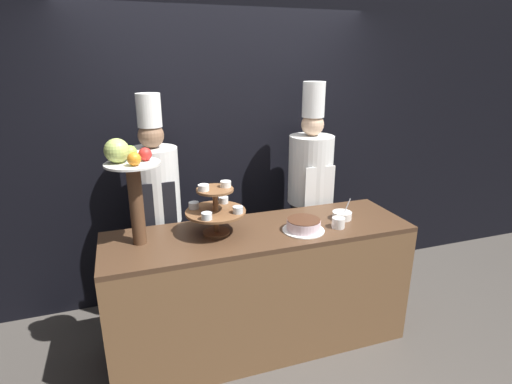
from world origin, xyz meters
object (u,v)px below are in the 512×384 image
at_px(cake_round, 304,225).
at_px(chef_center_left, 310,186).
at_px(chef_left, 157,205).
at_px(fruit_pedestal, 130,174).
at_px(tiered_stand, 216,208).
at_px(serving_bowl_near, 342,215).
at_px(cup_white, 338,223).

xyz_separation_m(cake_round, chef_center_left, (0.38, 0.68, 0.05)).
bearing_deg(chef_left, cake_round, -35.77).
bearing_deg(chef_center_left, fruit_pedestal, -161.48).
distance_m(chef_left, chef_center_left, 1.32).
bearing_deg(fruit_pedestal, chef_center_left, 18.52).
xyz_separation_m(chef_left, chef_center_left, (1.32, 0.00, 0.02)).
bearing_deg(fruit_pedestal, tiered_stand, -2.55).
height_order(fruit_pedestal, chef_center_left, chef_center_left).
bearing_deg(chef_center_left, serving_bowl_near, -90.79).
bearing_deg(tiered_stand, chef_left, 123.59).
height_order(tiered_stand, cake_round, tiered_stand).
bearing_deg(cup_white, cake_round, 173.34).
height_order(tiered_stand, chef_center_left, chef_center_left).
bearing_deg(cake_round, fruit_pedestal, 171.12).
height_order(serving_bowl_near, chef_left, chef_left).
height_order(tiered_stand, cup_white, tiered_stand).
xyz_separation_m(tiered_stand, serving_bowl_near, (0.96, -0.04, -0.16)).
distance_m(fruit_pedestal, cup_white, 1.46).
bearing_deg(chef_center_left, tiered_stand, -151.51).
bearing_deg(serving_bowl_near, cup_white, -128.85).
distance_m(tiered_stand, cake_round, 0.63).
bearing_deg(cake_round, chef_left, 144.23).
height_order(tiered_stand, fruit_pedestal, fruit_pedestal).
xyz_separation_m(tiered_stand, chef_center_left, (0.97, 0.52, -0.10)).
distance_m(tiered_stand, cup_white, 0.88).
distance_m(tiered_stand, chef_left, 0.64).
bearing_deg(cup_white, chef_center_left, 80.48).
bearing_deg(cup_white, fruit_pedestal, 171.53).
xyz_separation_m(fruit_pedestal, cup_white, (1.38, -0.21, -0.43)).
relative_size(cup_white, chef_left, 0.05).
bearing_deg(fruit_pedestal, chef_left, 70.17).
bearing_deg(cup_white, serving_bowl_near, 51.15).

